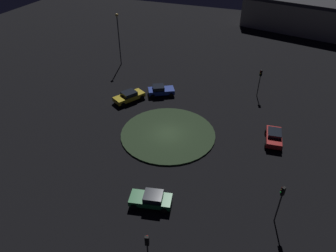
# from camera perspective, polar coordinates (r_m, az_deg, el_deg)

# --- Properties ---
(ground_plane) EXTENTS (120.53, 120.53, 0.00)m
(ground_plane) POSITION_cam_1_polar(r_m,az_deg,el_deg) (38.49, -0.00, -1.54)
(ground_plane) COLOR black
(roundabout_island) EXTENTS (11.70, 11.70, 0.19)m
(roundabout_island) POSITION_cam_1_polar(r_m,az_deg,el_deg) (38.43, -0.00, -1.43)
(roundabout_island) COLOR #2D4228
(roundabout_island) RESTS_ON ground_plane
(car_red) EXTENTS (2.31, 4.03, 1.41)m
(car_red) POSITION_cam_1_polar(r_m,az_deg,el_deg) (39.00, 18.92, -1.84)
(car_red) COLOR red
(car_red) RESTS_ON ground_plane
(car_green) EXTENTS (4.21, 2.64, 1.38)m
(car_green) POSITION_cam_1_polar(r_m,az_deg,el_deg) (29.86, -3.10, -13.28)
(car_green) COLOR #1E7238
(car_green) RESTS_ON ground_plane
(car_yellow) EXTENTS (3.87, 4.81, 1.44)m
(car_yellow) POSITION_cam_1_polar(r_m,az_deg,el_deg) (45.29, -7.17, 5.47)
(car_yellow) COLOR gold
(car_yellow) RESTS_ON ground_plane
(car_blue) EXTENTS (4.25, 3.49, 1.50)m
(car_blue) POSITION_cam_1_polar(r_m,az_deg,el_deg) (46.50, -1.37, 6.61)
(car_blue) COLOR #1E38A5
(car_blue) RESTS_ON ground_plane
(traffic_light_south) EXTENTS (0.35, 0.39, 4.18)m
(traffic_light_south) POSITION_cam_1_polar(r_m,az_deg,el_deg) (24.12, -3.81, -21.29)
(traffic_light_south) COLOR #2D2D2D
(traffic_light_south) RESTS_ON ground_plane
(traffic_light_northeast) EXTENTS (0.37, 0.40, 4.21)m
(traffic_light_northeast) POSITION_cam_1_polar(r_m,az_deg,el_deg) (46.98, 16.57, 8.48)
(traffic_light_northeast) COLOR #2D2D2D
(traffic_light_northeast) RESTS_ON ground_plane
(traffic_light_southeast) EXTENTS (0.40, 0.37, 4.25)m
(traffic_light_southeast) POSITION_cam_1_polar(r_m,az_deg,el_deg) (28.49, 20.07, -12.28)
(traffic_light_southeast) COLOR #2D2D2D
(traffic_light_southeast) RESTS_ON ground_plane
(streetlamp_northwest) EXTENTS (0.52, 0.52, 8.89)m
(streetlamp_northwest) POSITION_cam_1_polar(r_m,az_deg,el_deg) (55.35, -9.13, 16.60)
(streetlamp_northwest) COLOR #4C4C51
(streetlamp_northwest) RESTS_ON ground_plane
(store_building) EXTENTS (39.72, 20.55, 6.76)m
(store_building) POSITION_cam_1_polar(r_m,az_deg,el_deg) (79.58, 28.31, 17.03)
(store_building) COLOR #ADA893
(store_building) RESTS_ON ground_plane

